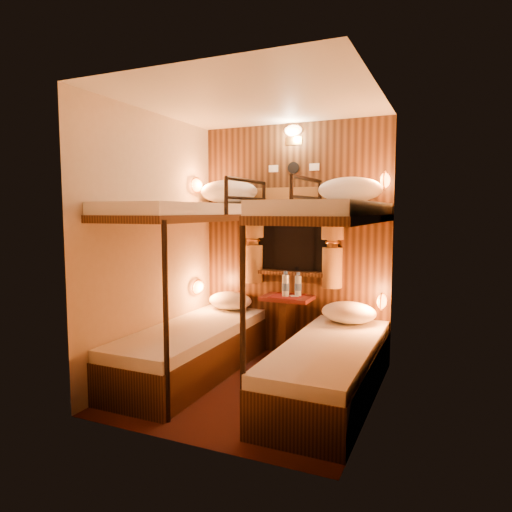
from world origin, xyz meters
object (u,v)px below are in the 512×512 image
at_px(bottle_left, 286,286).
at_px(bottle_right, 298,286).
at_px(bunk_right, 330,330).
at_px(bunk_left, 192,315).
at_px(table, 287,319).

distance_m(bottle_left, bottle_right, 0.13).
height_order(bunk_right, bottle_left, bunk_right).
height_order(bunk_left, bottle_left, bunk_left).
relative_size(bunk_left, bottle_left, 7.34).
bearing_deg(bunk_right, bunk_left, 180.00).
relative_size(table, bottle_left, 2.53).
bearing_deg(table, bunk_left, -129.67).
relative_size(table, bottle_right, 2.69).
bearing_deg(table, bunk_right, -50.33).
xyz_separation_m(bunk_left, table, (0.65, 0.78, -0.14)).
bearing_deg(bottle_left, table, 76.22).
height_order(bunk_left, bottle_right, bunk_left).
bearing_deg(bunk_left, bunk_right, 0.00).
height_order(bunk_left, bunk_right, same).
height_order(table, bottle_left, bottle_left).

